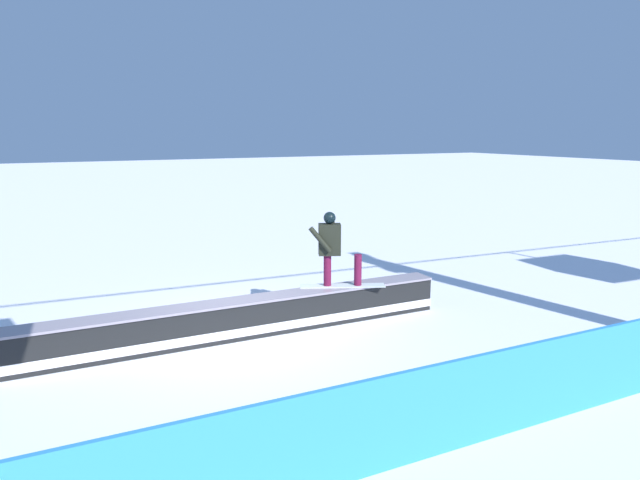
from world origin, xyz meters
The scene contains 4 objects.
ground_plane centered at (0.00, 0.00, 0.00)m, with size 120.00×120.00×0.00m, color white.
grind_box centered at (0.00, 0.00, 0.30)m, with size 7.61×0.71×0.66m.
snowboarder centered at (-1.78, -0.02, 1.41)m, with size 1.54×0.90×1.39m.
safety_fence centered at (0.00, 4.31, 0.53)m, with size 10.12×0.06×1.06m, color #2E88E7.
Camera 1 is at (2.94, 8.61, 3.49)m, focal length 30.91 mm.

